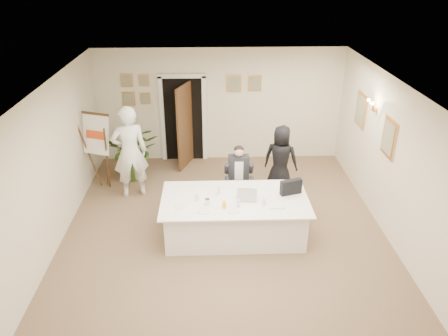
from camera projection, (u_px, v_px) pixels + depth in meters
floor at (225, 235)px, 8.17m from camera, size 7.00×7.00×0.00m
ceiling at (225, 89)px, 6.95m from camera, size 6.00×7.00×0.02m
wall_back at (220, 105)px, 10.71m from camera, size 6.00×0.10×2.80m
wall_front at (237, 318)px, 4.41m from camera, size 6.00×0.10×2.80m
wall_left at (50, 170)px, 7.47m from camera, size 0.10×7.00×2.80m
wall_right at (396, 165)px, 7.65m from camera, size 0.10×7.00×2.80m
doorway at (184, 122)px, 10.67m from camera, size 1.14×0.86×2.20m
pictures_back_wall at (186, 88)px, 10.46m from camera, size 3.40×0.06×0.80m
pictures_right_wall at (373, 123)px, 8.58m from camera, size 0.06×2.20×0.80m
wall_sconce at (373, 106)px, 8.42m from camera, size 0.20×0.30×0.24m
conference_table at (235, 217)px, 8.01m from camera, size 2.65×1.41×0.78m
seated_man at (239, 176)px, 8.89m from camera, size 0.60×0.63×1.33m
flip_chart at (101, 155)px, 9.50m from camera, size 0.63×0.48×1.74m
standing_man at (130, 152)px, 9.11m from camera, size 0.84×0.67×2.02m
standing_woman at (281, 159)px, 9.41m from camera, size 0.86×0.71×1.51m
potted_palm at (134, 150)px, 10.07m from camera, size 1.22×1.06×1.32m
laptop at (246, 191)px, 7.80m from camera, size 0.39×0.41×0.28m
laptop_bag at (291, 187)px, 7.94m from camera, size 0.42×0.23×0.28m
paper_stack at (277, 206)px, 7.58m from camera, size 0.27×0.19×0.03m
plate_left at (180, 207)px, 7.57m from camera, size 0.24×0.24×0.01m
plate_mid at (203, 211)px, 7.45m from camera, size 0.29×0.29×0.01m
plate_near at (234, 211)px, 7.44m from camera, size 0.21×0.21×0.01m
glass_a at (197, 197)px, 7.74m from camera, size 0.08×0.08×0.14m
glass_b at (238, 203)px, 7.55m from camera, size 0.07×0.07×0.14m
glass_c at (264, 202)px, 7.60m from camera, size 0.07×0.07×0.14m
glass_d at (219, 191)px, 7.96m from camera, size 0.08×0.08×0.14m
oj_glass at (224, 205)px, 7.51m from camera, size 0.08×0.08×0.13m
steel_jug at (207, 202)px, 7.63m from camera, size 0.11×0.11×0.11m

